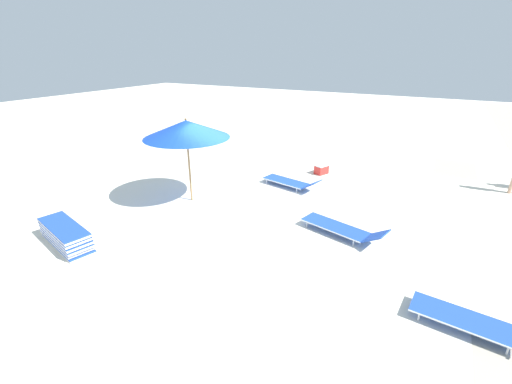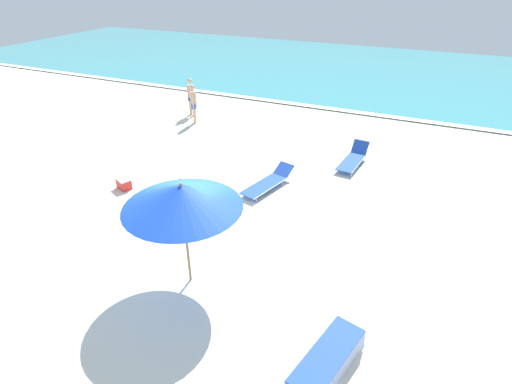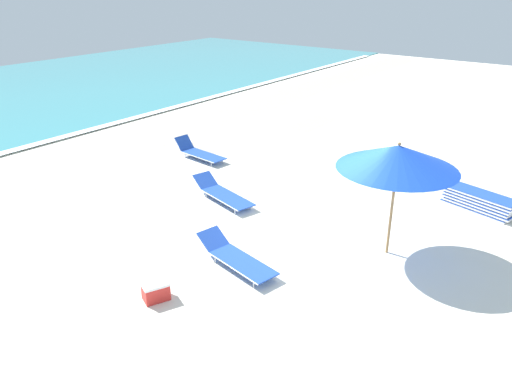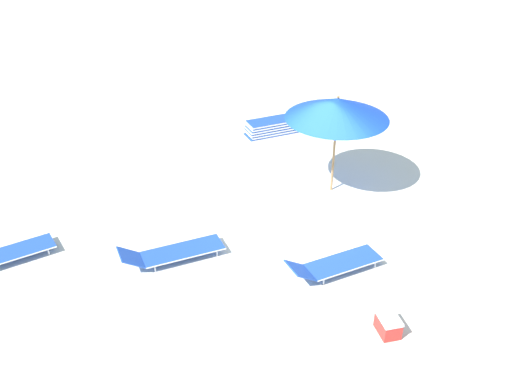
{
  "view_description": "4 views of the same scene",
  "coord_description": "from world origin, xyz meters",
  "px_view_note": "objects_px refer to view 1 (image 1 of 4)",
  "views": [
    {
      "loc": [
        8.4,
        5.05,
        4.44
      ],
      "look_at": [
        0.55,
        0.85,
        0.71
      ],
      "focal_mm": 24.0,
      "sensor_mm": 36.0,
      "label": 1
    },
    {
      "loc": [
        4.92,
        -7.26,
        6.49
      ],
      "look_at": [
        0.83,
        1.82,
        0.71
      ],
      "focal_mm": 28.0,
      "sensor_mm": 36.0,
      "label": 2
    },
    {
      "loc": [
        -8.98,
        -4.95,
        5.73
      ],
      "look_at": [
        -0.0,
        1.79,
        0.86
      ],
      "focal_mm": 35.0,
      "sensor_mm": 36.0,
      "label": 3
    },
    {
      "loc": [
        -8.3,
        8.0,
        7.53
      ],
      "look_at": [
        0.79,
        0.91,
        0.7
      ],
      "focal_mm": 40.0,
      "sensor_mm": 36.0,
      "label": 4
    }
  ],
  "objects_px": {
    "beach_umbrella": "(186,129)",
    "sun_lounger_under_umbrella": "(291,182)",
    "cooler_box": "(321,169)",
    "lounger_stack": "(66,235)",
    "sun_lounger_near_water_left": "(479,322)",
    "sun_lounger_beside_umbrella": "(343,228)"
  },
  "relations": [
    {
      "from": "lounger_stack",
      "to": "sun_lounger_beside_umbrella",
      "type": "height_order",
      "value": "lounger_stack"
    },
    {
      "from": "lounger_stack",
      "to": "sun_lounger_beside_umbrella",
      "type": "xyz_separation_m",
      "value": [
        -3.61,
        5.86,
        -0.04
      ]
    },
    {
      "from": "sun_lounger_near_water_left",
      "to": "cooler_box",
      "type": "height_order",
      "value": "sun_lounger_near_water_left"
    },
    {
      "from": "beach_umbrella",
      "to": "cooler_box",
      "type": "xyz_separation_m",
      "value": [
        -4.35,
        2.83,
        -2.08
      ]
    },
    {
      "from": "lounger_stack",
      "to": "sun_lounger_under_umbrella",
      "type": "distance_m",
      "value": 6.94
    },
    {
      "from": "beach_umbrella",
      "to": "sun_lounger_near_water_left",
      "type": "relative_size",
      "value": 1.26
    },
    {
      "from": "sun_lounger_under_umbrella",
      "to": "sun_lounger_near_water_left",
      "type": "distance_m",
      "value": 7.04
    },
    {
      "from": "lounger_stack",
      "to": "cooler_box",
      "type": "distance_m",
      "value": 8.81
    },
    {
      "from": "lounger_stack",
      "to": "sun_lounger_beside_umbrella",
      "type": "bearing_deg",
      "value": 136.13
    },
    {
      "from": "lounger_stack",
      "to": "cooler_box",
      "type": "height_order",
      "value": "lounger_stack"
    },
    {
      "from": "lounger_stack",
      "to": "sun_lounger_under_umbrella",
      "type": "height_order",
      "value": "lounger_stack"
    },
    {
      "from": "beach_umbrella",
      "to": "sun_lounger_under_umbrella",
      "type": "distance_m",
      "value": 4.0
    },
    {
      "from": "sun_lounger_under_umbrella",
      "to": "cooler_box",
      "type": "relative_size",
      "value": 3.64
    },
    {
      "from": "beach_umbrella",
      "to": "lounger_stack",
      "type": "distance_m",
      "value": 4.23
    },
    {
      "from": "lounger_stack",
      "to": "sun_lounger_near_water_left",
      "type": "distance_m",
      "value": 8.86
    },
    {
      "from": "sun_lounger_near_water_left",
      "to": "sun_lounger_under_umbrella",
      "type": "bearing_deg",
      "value": -124.87
    },
    {
      "from": "sun_lounger_under_umbrella",
      "to": "sun_lounger_near_water_left",
      "type": "height_order",
      "value": "sun_lounger_near_water_left"
    },
    {
      "from": "sun_lounger_beside_umbrella",
      "to": "sun_lounger_near_water_left",
      "type": "bearing_deg",
      "value": 68.01
    },
    {
      "from": "cooler_box",
      "to": "beach_umbrella",
      "type": "bearing_deg",
      "value": -8.72
    },
    {
      "from": "beach_umbrella",
      "to": "sun_lounger_beside_umbrella",
      "type": "relative_size",
      "value": 1.12
    },
    {
      "from": "lounger_stack",
      "to": "cooler_box",
      "type": "bearing_deg",
      "value": 168.33
    },
    {
      "from": "beach_umbrella",
      "to": "sun_lounger_near_water_left",
      "type": "height_order",
      "value": "beach_umbrella"
    }
  ]
}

